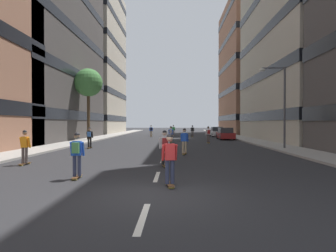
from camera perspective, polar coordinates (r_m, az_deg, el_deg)
The scene contains 23 objects.
ground_plane at distance 37.93m, azimuth 0.32°, elevation -2.61°, with size 176.12×176.12×0.00m, color #28282B.
sidewalk_left at distance 42.89m, azimuth -12.75°, elevation -2.16°, with size 2.78×80.72×0.14m, color #9E9991.
sidewalk_right at distance 42.56m, azimuth 13.70°, elevation -2.18°, with size 2.78×80.72×0.14m, color #9E9991.
lane_markings at distance 39.08m, azimuth 0.36°, elevation -2.51°, with size 0.16×67.20×0.01m.
building_left_mid at distance 42.34m, azimuth -27.92°, elevation 15.12°, with size 16.42×24.07×25.40m.
building_left_far at distance 64.74m, azimuth -17.03°, elevation 12.31°, with size 16.42×19.62×30.39m.
building_right_mid at distance 42.23m, azimuth 28.99°, elevation 18.03°, with size 16.42×22.31×29.49m.
building_right_far at distance 63.92m, azimuth 18.63°, elevation 10.62°, with size 16.42×20.30×26.37m.
parked_car_near at distance 45.71m, azimuth 9.54°, elevation -1.19°, with size 1.82×4.40×1.52m.
parked_car_mid at distance 38.06m, azimuth 11.18°, elevation -1.56°, with size 1.82×4.40×1.52m.
street_tree_near at distance 36.73m, azimuth -15.35°, elevation 8.10°, with size 3.37×3.37×8.55m.
streetlamp_right at distance 25.00m, azimuth 21.12°, elevation 5.16°, with size 2.13×0.30×6.50m.
skater_0 at distance 31.45m, azimuth 0.57°, elevation -1.43°, with size 0.55×0.91×1.78m.
skater_1 at distance 19.74m, azimuth 3.23°, elevation -2.74°, with size 0.57×0.92×1.78m.
skater_2 at distance 44.24m, azimuth 4.82°, elevation -0.88°, with size 0.54×0.91×1.78m.
skater_3 at distance 25.19m, azimuth -15.14°, elevation -1.96°, with size 0.53×0.90×1.78m.
skater_4 at distance 9.81m, azimuth 0.34°, elevation -6.15°, with size 0.56×0.92×1.78m.
skater_5 at distance 16.46m, azimuth -26.29°, elevation -3.47°, with size 0.54×0.91×1.78m.
skater_6 at distance 45.36m, azimuth -3.33°, elevation -0.80°, with size 0.57×0.92×1.78m.
skater_7 at distance 30.89m, azimuth 7.92°, elevation -1.47°, with size 0.55×0.92×1.78m.
skater_8 at distance 48.52m, azimuth 1.08°, elevation -0.74°, with size 0.54×0.91×1.78m.
skater_9 at distance 11.67m, azimuth -17.46°, elevation -4.94°, with size 0.54×0.91×1.78m.
skater_10 at distance 14.26m, azimuth -0.65°, elevation -3.91°, with size 0.55×0.92×1.78m.
Camera 1 is at (0.73, -8.51, 2.14)m, focal length 31.07 mm.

